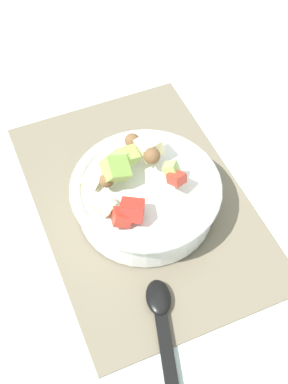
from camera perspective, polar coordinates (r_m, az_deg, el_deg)
ground_plane at (r=0.88m, az=-0.25°, el=-1.12°), size 2.40×2.40×0.00m
placemat at (r=0.87m, az=-0.25°, el=-1.01°), size 0.49×0.33×0.01m
salad_bowl at (r=0.83m, az=-0.08°, el=-0.25°), size 0.24×0.24×0.12m
serving_spoon at (r=0.76m, az=2.07°, el=-14.40°), size 0.22×0.09×0.01m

